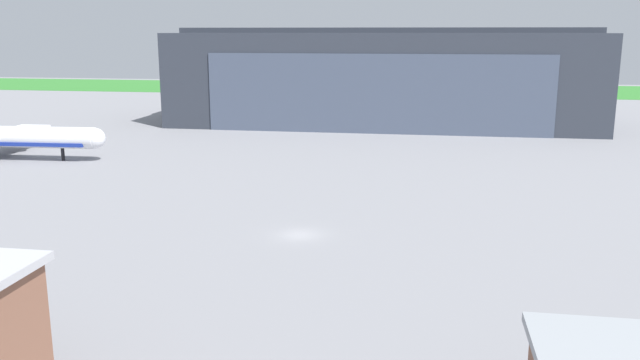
% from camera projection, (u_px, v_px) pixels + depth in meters
% --- Properties ---
extents(ground_plane, '(440.00, 440.00, 0.00)m').
position_uv_depth(ground_plane, '(300.00, 235.00, 69.89)').
color(ground_plane, gray).
extents(grass_field_strip, '(440.00, 56.00, 0.08)m').
position_uv_depth(grass_field_strip, '(395.00, 89.00, 247.47)').
color(grass_field_strip, '#348130').
rests_on(grass_field_strip, ground_plane).
extents(maintenance_hangar, '(95.13, 34.09, 21.97)m').
position_uv_depth(maintenance_hangar, '(382.00, 78.00, 153.09)').
color(maintenance_hangar, '#2D333D').
rests_on(maintenance_hangar, ground_plane).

